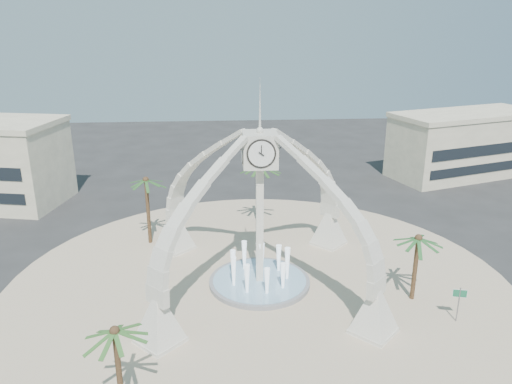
{
  "coord_description": "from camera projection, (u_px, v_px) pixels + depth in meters",
  "views": [
    {
      "loc": [
        -2.93,
        -35.09,
        19.81
      ],
      "look_at": [
        -0.13,
        2.0,
        7.1
      ],
      "focal_mm": 35.0,
      "sensor_mm": 36.0,
      "label": 1
    }
  ],
  "objects": [
    {
      "name": "palm_west",
      "position": [
        146.0,
        181.0,
        45.18
      ],
      "size": [
        3.63,
        3.63,
        6.94
      ],
      "rotation": [
        0.0,
        0.0,
        0.02
      ],
      "color": "brown",
      "rests_on": "ground"
    },
    {
      "name": "clock_tower",
      "position": [
        260.0,
        208.0,
        37.63
      ],
      "size": [
        17.94,
        17.94,
        16.3
      ],
      "color": "silver",
      "rests_on": "ground"
    },
    {
      "name": "palm_east",
      "position": [
        418.0,
        239.0,
        36.02
      ],
      "size": [
        4.32,
        4.32,
        5.68
      ],
      "rotation": [
        0.0,
        0.0,
        0.25
      ],
      "color": "brown",
      "rests_on": "ground"
    },
    {
      "name": "building_ne",
      "position": [
        465.0,
        144.0,
        66.89
      ],
      "size": [
        21.87,
        14.17,
        8.6
      ],
      "rotation": [
        0.0,
        0.0,
        0.31
      ],
      "color": "beige",
      "rests_on": "ground"
    },
    {
      "name": "fountain",
      "position": [
        259.0,
        281.0,
        39.63
      ],
      "size": [
        8.0,
        8.0,
        3.62
      ],
      "color": "gray",
      "rests_on": "ground"
    },
    {
      "name": "palm_north",
      "position": [
        260.0,
        166.0,
        48.92
      ],
      "size": [
        4.64,
        4.64,
        7.24
      ],
      "rotation": [
        0.0,
        0.0,
        0.16
      ],
      "color": "brown",
      "rests_on": "ground"
    },
    {
      "name": "ground",
      "position": [
        259.0,
        284.0,
        39.73
      ],
      "size": [
        140.0,
        140.0,
        0.0
      ],
      "primitive_type": "plane",
      "color": "#282828",
      "rests_on": "ground"
    },
    {
      "name": "street_sign",
      "position": [
        459.0,
        298.0,
        34.15
      ],
      "size": [
        0.96,
        0.27,
        2.67
      ],
      "rotation": [
        0.0,
        0.0,
        -0.25
      ],
      "color": "slate",
      "rests_on": "ground"
    },
    {
      "name": "palm_south",
      "position": [
        115.0,
        332.0,
        25.24
      ],
      "size": [
        4.11,
        4.11,
        5.62
      ],
      "rotation": [
        0.0,
        0.0,
        0.26
      ],
      "color": "brown",
      "rests_on": "ground"
    },
    {
      "name": "plaza",
      "position": [
        259.0,
        284.0,
        39.72
      ],
      "size": [
        40.0,
        40.0,
        0.06
      ],
      "primitive_type": "cylinder",
      "color": "#BBAB8B",
      "rests_on": "ground"
    }
  ]
}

